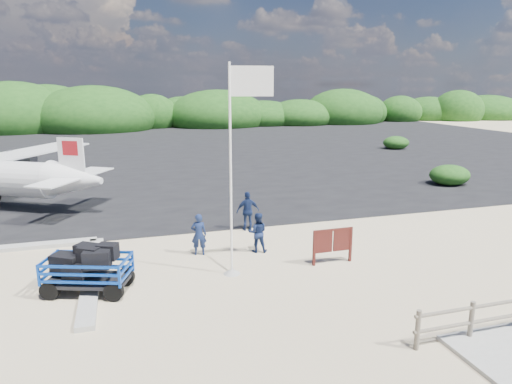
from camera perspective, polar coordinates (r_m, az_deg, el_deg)
ground at (r=14.79m, az=-2.15°, el=-10.85°), size 160.00×160.00×0.00m
asphalt_apron at (r=43.64m, az=-12.01°, el=5.03°), size 90.00×50.00×0.04m
vegetation_band at (r=68.44m, az=-13.76°, el=7.84°), size 124.00×8.00×4.40m
baggage_cart at (r=14.81m, az=-20.08°, el=-11.67°), size 2.96×2.27×1.31m
flagpole at (r=15.21m, az=-3.03°, el=-10.16°), size 1.40×0.72×6.70m
signboard at (r=16.23m, az=9.47°, el=-8.78°), size 1.56×0.16×1.28m
crew_a at (r=16.67m, az=-7.16°, el=-5.27°), size 0.62×0.47×1.54m
crew_b at (r=16.83m, az=0.19°, el=-5.07°), size 0.85×0.74×1.49m
crew_c at (r=19.28m, az=-1.02°, el=-2.39°), size 0.99×0.42×1.68m
aircraft_large at (r=44.06m, az=12.14°, el=5.10°), size 21.13×21.13×4.64m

